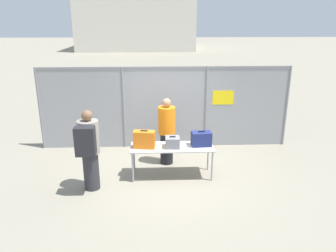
{
  "coord_description": "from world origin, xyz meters",
  "views": [
    {
      "loc": [
        -0.3,
        -7.13,
        3.57
      ],
      "look_at": [
        0.03,
        0.51,
        1.05
      ],
      "focal_mm": 35.0,
      "sensor_mm": 36.0,
      "label": 1
    }
  ],
  "objects": [
    {
      "name": "security_worker_near",
      "position": [
        0.0,
        0.64,
        0.89
      ],
      "size": [
        0.42,
        0.42,
        1.72
      ],
      "rotation": [
        0.0,
        0.0,
        3.13
      ],
      "color": "black",
      "rests_on": "ground_plane"
    },
    {
      "name": "traveler_hooded",
      "position": [
        -1.69,
        -0.69,
        0.98
      ],
      "size": [
        0.44,
        0.69,
        1.79
      ],
      "rotation": [
        0.0,
        0.0,
        -0.23
      ],
      "color": "#2D2D33",
      "rests_on": "ground_plane"
    },
    {
      "name": "suitcase_navy",
      "position": [
        0.78,
        -0.05,
        0.91
      ],
      "size": [
        0.47,
        0.32,
        0.35
      ],
      "color": "navy",
      "rests_on": "inspection_table"
    },
    {
      "name": "ground_plane",
      "position": [
        0.0,
        0.0,
        0.0
      ],
      "size": [
        120.0,
        120.0,
        0.0
      ],
      "primitive_type": "plane",
      "color": "gray"
    },
    {
      "name": "distant_hangar",
      "position": [
        -2.3,
        35.54,
        3.19
      ],
      "size": [
        13.36,
        11.5,
        6.37
      ],
      "color": "beige",
      "rests_on": "ground_plane"
    },
    {
      "name": "suitcase_orange",
      "position": [
        -0.54,
        -0.14,
        0.95
      ],
      "size": [
        0.51,
        0.28,
        0.42
      ],
      "color": "orange",
      "rests_on": "inspection_table"
    },
    {
      "name": "suitcase_grey",
      "position": [
        0.1,
        -0.13,
        0.87
      ],
      "size": [
        0.33,
        0.33,
        0.27
      ],
      "color": "slate",
      "rests_on": "inspection_table"
    },
    {
      "name": "fence_section",
      "position": [
        0.01,
        1.82,
        1.21
      ],
      "size": [
        7.06,
        0.07,
        2.33
      ],
      "color": "gray",
      "rests_on": "ground_plane"
    },
    {
      "name": "utility_trailer",
      "position": [
        0.73,
        3.76,
        0.4
      ],
      "size": [
        3.37,
        2.29,
        0.67
      ],
      "color": "#4C6B47",
      "rests_on": "ground_plane"
    },
    {
      "name": "inspection_table",
      "position": [
        0.09,
        -0.09,
        0.69
      ],
      "size": [
        1.93,
        0.69,
        0.75
      ],
      "color": "#B2B2AD",
      "rests_on": "ground_plane"
    }
  ]
}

